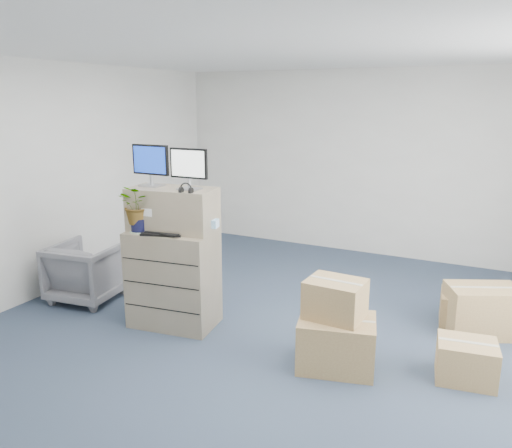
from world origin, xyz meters
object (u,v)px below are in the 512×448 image
(water_bottle, at_px, (175,219))
(potted_plant, at_px, (138,210))
(filing_cabinet_lower, at_px, (173,278))
(monitor_right, at_px, (189,167))
(keyboard, at_px, (163,234))
(office_chair, at_px, (87,269))
(monitor_left, at_px, (151,163))

(water_bottle, xyz_separation_m, potted_plant, (-0.30, -0.19, 0.10))
(filing_cabinet_lower, relative_size, monitor_right, 2.47)
(keyboard, bearing_deg, water_bottle, 59.92)
(water_bottle, xyz_separation_m, office_chair, (-1.37, 0.08, -0.78))
(monitor_left, height_order, water_bottle, monitor_left)
(monitor_left, height_order, potted_plant, monitor_left)
(monitor_right, height_order, keyboard, monitor_right)
(filing_cabinet_lower, relative_size, water_bottle, 3.94)
(monitor_left, bearing_deg, office_chair, 177.36)
(monitor_right, bearing_deg, office_chair, 177.00)
(keyboard, relative_size, water_bottle, 1.60)
(monitor_right, xyz_separation_m, water_bottle, (-0.17, -0.04, -0.54))
(monitor_left, distance_m, keyboard, 0.75)
(office_chair, bearing_deg, monitor_right, 170.87)
(keyboard, distance_m, office_chair, 1.51)
(keyboard, bearing_deg, filing_cabinet_lower, 71.98)
(keyboard, bearing_deg, potted_plant, 166.15)
(monitor_right, xyz_separation_m, keyboard, (-0.20, -0.20, -0.66))
(keyboard, xyz_separation_m, potted_plant, (-0.27, -0.02, 0.22))
(water_bottle, height_order, potted_plant, potted_plant)
(monitor_right, distance_m, keyboard, 0.72)
(water_bottle, distance_m, potted_plant, 0.37)
(monitor_right, xyz_separation_m, office_chair, (-1.54, 0.04, -1.32))
(monitor_right, bearing_deg, keyboard, -135.97)
(monitor_left, bearing_deg, water_bottle, -6.46)
(monitor_right, relative_size, keyboard, 0.99)
(monitor_right, height_order, water_bottle, monitor_right)
(monitor_left, xyz_separation_m, water_bottle, (0.30, -0.03, -0.55))
(monitor_left, bearing_deg, monitor_right, 0.26)
(monitor_left, distance_m, monitor_right, 0.47)
(filing_cabinet_lower, distance_m, monitor_right, 1.20)
(filing_cabinet_lower, relative_size, potted_plant, 2.19)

